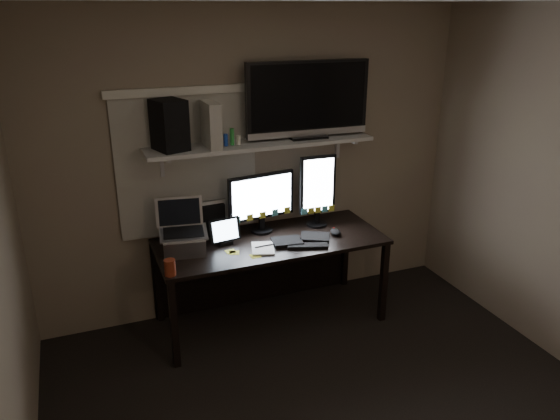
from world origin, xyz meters
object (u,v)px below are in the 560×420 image
monitor_landscape (261,202)px  keyboard (301,239)px  tv (308,100)px  desk (265,254)px  tablet (225,231)px  monitor_portrait (318,191)px  game_console (211,125)px  cup (170,267)px  mouse (336,232)px  laptop (183,228)px  speaker (169,125)px

monitor_landscape → keyboard: monitor_landscape is taller
monitor_landscape → tv: 0.89m
desk → tv: tv is taller
monitor_landscape → tablet: monitor_landscape is taller
tv → monitor_portrait: bearing=-28.1°
monitor_portrait → tv: bearing=151.6°
tablet → tv: bearing=2.7°
keyboard → tv: bearing=78.6°
tablet → game_console: game_console is taller
monitor_landscape → game_console: 0.77m
tablet → cup: size_ratio=2.12×
monitor_landscape → tablet: 0.40m
cup → tv: bearing=22.1°
cup → mouse: bearing=9.0°
tablet → keyboard: bearing=-24.3°
keyboard → laptop: 0.93m
desk → tablet: size_ratio=7.35×
keyboard → speaker: size_ratio=1.30×
monitor_portrait → laptop: size_ratio=1.57×
tv → monitor_landscape: bearing=-177.1°
keyboard → speaker: speaker is taller
game_console → tablet: bearing=-74.5°
monitor_portrait → keyboard: bearing=-132.7°
keyboard → tablet: bearing=-178.3°
monitor_portrait → speaker: 1.33m
tablet → game_console: bearing=98.8°
tv → speaker: 1.09m
keyboard → cup: size_ratio=4.13×
desk → game_console: bearing=171.5°
mouse → tablet: 0.90m
desk → laptop: size_ratio=4.58×
tablet → monitor_landscape: bearing=13.1°
tablet → cup: tablet is taller
laptop → monitor_portrait: bearing=15.7°
desk → tv: (0.39, 0.07, 1.23)m
keyboard → laptop: laptop is taller
cup → tv: (1.24, 0.50, 0.99)m
keyboard → tablet: size_ratio=1.94×
cup → speaker: size_ratio=0.31×
monitor_landscape → cup: monitor_landscape is taller
laptop → speaker: speaker is taller
cup → speaker: 1.03m
monitor_landscape → tv: (0.40, 0.00, 0.80)m
desk → speaker: size_ratio=4.91×
keyboard → game_console: game_console is taller
monitor_landscape → speaker: (-0.69, 0.01, 0.68)m
game_console → mouse: bearing=-17.8°
game_console → speaker: bearing=174.6°
mouse → tv: 1.08m
tv → mouse: bearing=-61.8°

